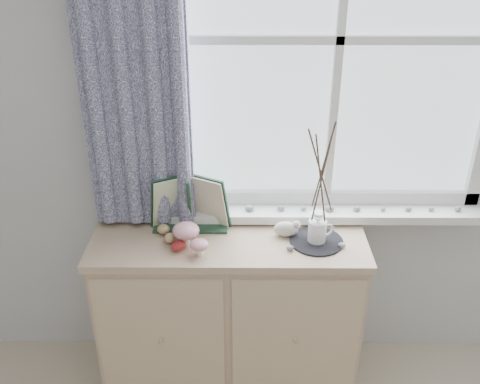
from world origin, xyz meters
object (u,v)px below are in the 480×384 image
at_px(botanical_book, 189,205).
at_px(twig_pitcher, 322,171).
at_px(toadstool_cluster, 189,235).
at_px(sideboard, 230,313).

distance_m(botanical_book, twig_pitcher, 0.59).
height_order(toadstool_cluster, twig_pitcher, twig_pitcher).
height_order(sideboard, botanical_book, botanical_book).
height_order(botanical_book, toadstool_cluster, botanical_book).
bearing_deg(toadstool_cluster, botanical_book, 94.20).
bearing_deg(sideboard, twig_pitcher, -4.74).
bearing_deg(toadstool_cluster, twig_pitcher, 5.08).
xyz_separation_m(botanical_book, twig_pitcher, (0.55, -0.08, 0.21)).
xyz_separation_m(sideboard, twig_pitcher, (0.38, -0.03, 0.76)).
relative_size(toadstool_cluster, twig_pitcher, 0.28).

